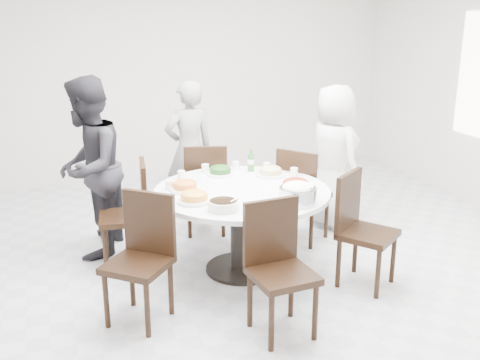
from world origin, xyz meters
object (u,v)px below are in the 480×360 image
object	(u,v)px
chair_ne	(304,194)
soup_bowl	(223,205)
rice_bowl	(298,195)
diner_right	(333,157)
beverage_bottle	(251,160)
chair_s	(283,272)
diner_left	(89,168)
dining_table	(242,230)
chair_nw	(123,215)
chair_se	(368,232)
diner_middle	(189,150)
chair_n	(206,188)
chair_sw	(137,262)

from	to	relation	value
chair_ne	soup_bowl	distance (m)	1.45
rice_bowl	chair_ne	bearing A→B (deg)	60.89
diner_right	rice_bowl	xyz separation A→B (m)	(-0.98, -1.21, 0.07)
beverage_bottle	diner_right	bearing A→B (deg)	12.70
rice_bowl	beverage_bottle	size ratio (longest dim) A/B	1.37
chair_s	diner_left	distance (m)	2.21
dining_table	beverage_bottle	size ratio (longest dim) A/B	6.89
chair_nw	chair_ne	bearing A→B (deg)	97.17
soup_bowl	chair_se	bearing A→B (deg)	-8.52
diner_left	soup_bowl	xyz separation A→B (m)	(0.89, -1.25, -0.05)
diner_left	chair_s	bearing A→B (deg)	52.32
chair_s	soup_bowl	bearing A→B (deg)	105.64
chair_ne	chair_nw	distance (m)	1.77
chair_nw	diner_right	size ratio (longest dim) A/B	0.63
dining_table	rice_bowl	world-z (taller)	rice_bowl
diner_middle	soup_bowl	size ratio (longest dim) A/B	6.25
chair_ne	chair_n	xyz separation A→B (m)	(-0.86, 0.54, 0.00)
rice_bowl	soup_bowl	world-z (taller)	rice_bowl
chair_n	rice_bowl	world-z (taller)	chair_n
soup_bowl	beverage_bottle	distance (m)	1.10
chair_s	chair_sw	bearing A→B (deg)	146.84
chair_se	rice_bowl	bearing A→B (deg)	131.66
diner_middle	beverage_bottle	xyz separation A→B (m)	(0.34, -1.01, 0.11)
chair_ne	rice_bowl	world-z (taller)	chair_ne
chair_s	chair_se	size ratio (longest dim) A/B	1.00
chair_sw	chair_n	bearing A→B (deg)	99.52
chair_n	diner_left	world-z (taller)	diner_left
chair_sw	diner_left	distance (m)	1.43
dining_table	beverage_bottle	world-z (taller)	beverage_bottle
chair_nw	chair_s	size ratio (longest dim) A/B	1.00
diner_middle	chair_n	bearing A→B (deg)	84.55
chair_ne	soup_bowl	world-z (taller)	chair_ne
chair_n	diner_right	world-z (taller)	diner_right
diner_left	chair_n	bearing A→B (deg)	119.51
soup_bowl	diner_left	bearing A→B (deg)	125.46
beverage_bottle	chair_n	bearing A→B (deg)	123.51
chair_ne	chair_n	bearing A→B (deg)	20.69
chair_s	beverage_bottle	xyz separation A→B (m)	(0.34, 1.56, 0.38)
dining_table	chair_ne	size ratio (longest dim) A/B	1.58
diner_right	beverage_bottle	bearing A→B (deg)	92.95
diner_right	diner_left	xyz separation A→B (m)	(-2.47, 0.09, 0.08)
dining_table	rice_bowl	xyz separation A→B (m)	(0.30, -0.47, 0.44)
chair_se	dining_table	bearing A→B (deg)	109.73
dining_table	chair_nw	xyz separation A→B (m)	(-0.95, 0.46, 0.10)
chair_se	beverage_bottle	bearing A→B (deg)	82.90
diner_left	beverage_bottle	world-z (taller)	diner_left
diner_middle	beverage_bottle	size ratio (longest dim) A/B	6.91
chair_s	chair_n	bearing A→B (deg)	84.55
chair_se	beverage_bottle	size ratio (longest dim) A/B	4.36
chair_n	chair_se	size ratio (longest dim) A/B	1.00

